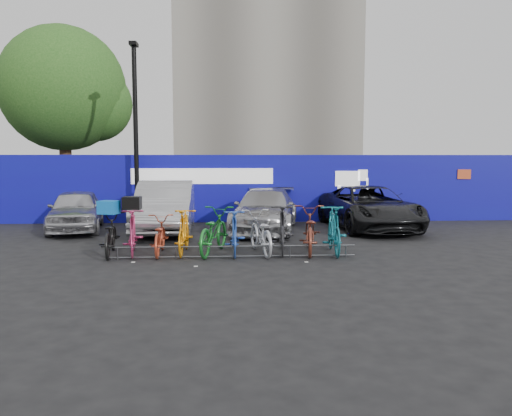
{
  "coord_description": "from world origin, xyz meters",
  "views": [
    {
      "loc": [
        -0.14,
        -11.8,
        2.27
      ],
      "look_at": [
        0.67,
        2.0,
        0.9
      ],
      "focal_mm": 35.0,
      "sensor_mm": 36.0,
      "label": 1
    }
  ],
  "objects": [
    {
      "name": "bike_4",
      "position": [
        -0.47,
        0.02,
        0.55
      ],
      "size": [
        1.23,
        2.2,
        1.09
      ],
      "primitive_type": "imported",
      "rotation": [
        0.0,
        0.0,
        2.88
      ],
      "color": "#1A7727",
      "rests_on": "ground"
    },
    {
      "name": "bike_2",
      "position": [
        -1.74,
        -0.02,
        0.45
      ],
      "size": [
        0.65,
        1.75,
        0.91
      ],
      "primitive_type": "imported",
      "rotation": [
        0.0,
        0.0,
        3.17
      ],
      "color": "#AA3C24",
      "rests_on": "ground"
    },
    {
      "name": "bike_5",
      "position": [
        0.04,
        -0.15,
        0.53
      ],
      "size": [
        0.5,
        1.76,
        1.06
      ],
      "primitive_type": "imported",
      "rotation": [
        0.0,
        0.0,
        3.14
      ],
      "color": "#2950B7",
      "rests_on": "ground"
    },
    {
      "name": "bike_3",
      "position": [
        -1.17,
        0.01,
        0.54
      ],
      "size": [
        0.57,
        1.8,
        1.07
      ],
      "primitive_type": "imported",
      "rotation": [
        0.0,
        0.0,
        3.11
      ],
      "color": "orange",
      "rests_on": "ground"
    },
    {
      "name": "bike_0",
      "position": [
        -2.9,
        -0.04,
        0.49
      ],
      "size": [
        0.89,
        1.93,
        0.98
      ],
      "primitive_type": "imported",
      "rotation": [
        0.0,
        0.0,
        3.27
      ],
      "color": "black",
      "rests_on": "ground"
    },
    {
      "name": "tree",
      "position": [
        -6.77,
        10.06,
        5.07
      ],
      "size": [
        5.4,
        5.2,
        7.8
      ],
      "color": "#382314",
      "rests_on": "ground"
    },
    {
      "name": "car_1",
      "position": [
        -2.05,
        3.77,
        0.79
      ],
      "size": [
        1.82,
        4.83,
        1.58
      ],
      "primitive_type": "imported",
      "rotation": [
        0.0,
        0.0,
        0.03
      ],
      "color": "#ADAEB2",
      "rests_on": "ground"
    },
    {
      "name": "cargo_crate",
      "position": [
        -2.9,
        -0.04,
        1.13
      ],
      "size": [
        0.52,
        0.46,
        0.31
      ],
      "primitive_type": "cube",
      "rotation": [
        0.0,
        0.0,
        -0.35
      ],
      "color": "blue",
      "rests_on": "bike_0"
    },
    {
      "name": "bike_9",
      "position": [
        2.4,
        -0.18,
        0.58
      ],
      "size": [
        0.69,
        1.97,
        1.16
      ],
      "primitive_type": "imported",
      "rotation": [
        0.0,
        0.0,
        3.07
      ],
      "color": "#136C7C",
      "rests_on": "ground"
    },
    {
      "name": "bike_1",
      "position": [
        -2.37,
        0.01,
        0.54
      ],
      "size": [
        0.77,
        1.85,
        1.08
      ],
      "primitive_type": "imported",
      "rotation": [
        0.0,
        0.0,
        3.29
      ],
      "color": "#C13065",
      "rests_on": "ground"
    },
    {
      "name": "bike_8",
      "position": [
        1.84,
        0.02,
        0.55
      ],
      "size": [
        1.04,
        2.19,
        1.11
      ],
      "primitive_type": "imported",
      "rotation": [
        0.0,
        0.0,
        2.99
      ],
      "color": "maroon",
      "rests_on": "ground"
    },
    {
      "name": "lamppost",
      "position": [
        -3.2,
        5.4,
        3.27
      ],
      "size": [
        0.25,
        0.5,
        6.11
      ],
      "color": "black",
      "rests_on": "ground"
    },
    {
      "name": "bike_7",
      "position": [
        1.19,
        0.04,
        0.58
      ],
      "size": [
        0.73,
        1.97,
        1.16
      ],
      "primitive_type": "imported",
      "rotation": [
        0.0,
        0.0,
        3.05
      ],
      "color": "#252527",
      "rests_on": "ground"
    },
    {
      "name": "car_3",
      "position": [
        4.44,
        3.95,
        0.69
      ],
      "size": [
        2.66,
        5.15,
        1.39
      ],
      "primitive_type": "imported",
      "rotation": [
        0.0,
        0.0,
        0.07
      ],
      "color": "black",
      "rests_on": "ground"
    },
    {
      "name": "car_0",
      "position": [
        -4.9,
        4.16,
        0.65
      ],
      "size": [
        2.23,
        4.05,
        1.3
      ],
      "primitive_type": "imported",
      "rotation": [
        0.0,
        0.0,
        0.19
      ],
      "color": "#A8A8AD",
      "rests_on": "ground"
    },
    {
      "name": "bike_6",
      "position": [
        0.65,
        -0.05,
        0.51
      ],
      "size": [
        1.01,
        2.03,
        1.02
      ],
      "primitive_type": "imported",
      "rotation": [
        0.0,
        0.0,
        3.32
      ],
      "color": "#B7B9BF",
      "rests_on": "ground"
    },
    {
      "name": "hoarding",
      "position": [
        0.01,
        6.0,
        1.2
      ],
      "size": [
        22.0,
        0.18,
        2.4
      ],
      "color": "#0F0B98",
      "rests_on": "ground"
    },
    {
      "name": "bike_rack",
      "position": [
        -0.0,
        -0.6,
        0.16
      ],
      "size": [
        5.6,
        0.03,
        0.3
      ],
      "color": "#595B60",
      "rests_on": "ground"
    },
    {
      "name": "cargo_topcase",
      "position": [
        -2.37,
        0.01,
        1.23
      ],
      "size": [
        0.41,
        0.37,
        0.3
      ],
      "primitive_type": "cube",
      "rotation": [
        0.0,
        0.0,
        -0.02
      ],
      "color": "black",
      "rests_on": "bike_1"
    },
    {
      "name": "ground",
      "position": [
        0.0,
        0.0,
        0.0
      ],
      "size": [
        100.0,
        100.0,
        0.0
      ],
      "primitive_type": "plane",
      "color": "black",
      "rests_on": "ground"
    },
    {
      "name": "car_2",
      "position": [
        1.07,
        3.73,
        0.66
      ],
      "size": [
        2.64,
        4.79,
        1.31
      ],
      "primitive_type": "imported",
      "rotation": [
        0.0,
        0.0,
        -0.19
      ],
      "color": "#A6A7AB",
      "rests_on": "ground"
    }
  ]
}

